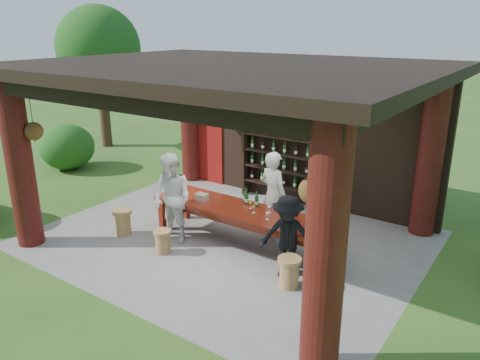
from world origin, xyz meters
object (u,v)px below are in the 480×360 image
Objects in this scene: stool_near_right at (289,272)px; host at (273,195)px; wine_shelf at (284,163)px; stool_near_left at (163,241)px; guest_woman at (172,198)px; tasting_table at (239,214)px; stool_far_left at (123,222)px; napkin_basket at (202,197)px; guest_man at (287,237)px.

stool_near_right is 2.04m from host.
wine_shelf is 4.00m from stool_near_right.
stool_near_left is 0.25× the size of guest_woman.
stool_far_left is at bearing -155.15° from tasting_table.
guest_woman reaches higher than tasting_table.
napkin_basket is (-0.46, -2.58, -0.17)m from wine_shelf.
stool_near_left is 0.87× the size of stool_near_right.
tasting_table reaches higher than stool_near_left.
stool_near_left is 1.23m from napkin_basket.
tasting_table is 1.51m from guest_man.
guest_man is at bearing 3.34° from guest_woman.
stool_near_right is (1.60, -0.87, -0.36)m from tasting_table.
wine_shelf is 4.03m from stool_far_left.
stool_near_left is at bearing -94.74° from napkin_basket.
napkin_basket is at bearing -175.16° from tasting_table.
wine_shelf is 4.24× the size of stool_near_right.
guest_man is (-0.21, 0.28, 0.46)m from stool_near_right.
stool_near_right is 0.29× the size of host.
guest_woman is at bearing 169.01° from guest_man.
wine_shelf is 4.87× the size of stool_near_left.
stool_near_right is 2.85m from guest_woman.
stool_near_left is (-0.98, -1.16, -0.39)m from tasting_table.
stool_far_left is 1.28m from guest_woman.
stool_near_left is 2.35m from host.
wine_shelf reaches higher than tasting_table.
wine_shelf is 2.57m from tasting_table.
host reaches higher than napkin_basket.
stool_far_left is at bearing -116.97° from wine_shelf.
host is at bearing 59.30° from tasting_table.
napkin_basket is (-2.49, 0.79, 0.54)m from stool_near_right.
host is (1.36, 1.81, 0.66)m from stool_near_left.
guest_man reaches higher than stool_near_left.
napkin_basket reaches higher than stool_near_left.
stool_near_left is at bearing -173.43° from stool_near_right.
wine_shelf is 3.24m from guest_woman.
guest_man is (1.39, -0.58, 0.10)m from tasting_table.
host reaches higher than stool_near_right.
guest_woman reaches higher than stool_far_left.
guest_man is at bearing -22.73° from tasting_table.
stool_near_right is 0.58m from guest_man.
tasting_table is 1.86m from stool_near_right.
wine_shelf is 4.13× the size of stool_far_left.
stool_near_right is 3.83m from stool_far_left.
wine_shelf is 3.79m from stool_near_left.
stool_far_left is at bearing -177.52° from stool_near_right.
tasting_table is 8.06× the size of stool_near_left.
tasting_table is 0.79m from host.
wine_shelf is at bearing -53.00° from host.
guest_woman is (-1.17, -0.64, 0.27)m from tasting_table.
stool_far_left is (-1.80, -3.54, -0.70)m from wine_shelf.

